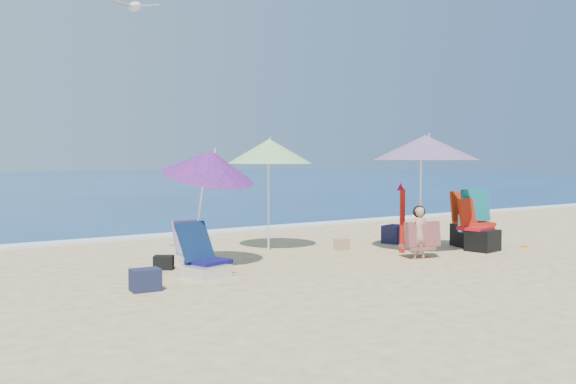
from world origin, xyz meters
TOP-DOWN VIEW (x-y plane):
  - ground at (0.00, 0.00)m, footprint 120.00×120.00m
  - foam at (0.00, 5.10)m, footprint 120.00×0.50m
  - umbrella_turquoise at (2.12, 0.37)m, footprint 2.29×2.29m
  - umbrella_striped at (0.06, 2.11)m, footprint 1.66×1.66m
  - umbrella_blue at (-1.61, 1.14)m, footprint 1.55×1.60m
  - furled_umbrella at (1.83, 0.62)m, footprint 0.16×0.21m
  - chair_navy at (-1.97, 0.62)m, footprint 0.73×0.83m
  - chair_rainbow at (-1.69, 1.57)m, footprint 0.51×0.63m
  - camp_chair_left at (3.14, -0.00)m, footprint 0.61×0.68m
  - camp_chair_right at (3.41, 0.43)m, footprint 0.84×0.79m
  - person_center at (1.63, 0.01)m, footprint 0.62×0.54m
  - bag_navy_a at (-3.01, 0.15)m, footprint 0.37×0.28m
  - bag_black_a at (-2.24, 1.40)m, footprint 0.35×0.32m
  - bag_tan at (1.16, 1.44)m, footprint 0.25×0.18m
  - bag_navy_b at (2.61, 1.59)m, footprint 0.53×0.46m
  - orange_item at (4.18, -0.18)m, footprint 0.23×0.13m
  - seagull at (-2.49, 1.78)m, footprint 0.72×0.34m

SIDE VIEW (x-z plane):
  - ground at x=0.00m, z-range 0.00..0.00m
  - orange_item at x=4.18m, z-range 0.00..0.03m
  - foam at x=0.00m, z-range 0.00..0.04m
  - bag_black_a at x=-2.24m, z-range 0.00..0.20m
  - bag_tan at x=1.16m, z-range 0.00..0.21m
  - bag_navy_a at x=-3.01m, z-range 0.00..0.27m
  - bag_navy_b at x=2.61m, z-range 0.00..0.34m
  - chair_rainbow at x=-1.69m, z-range -0.15..0.50m
  - chair_navy at x=-1.97m, z-range -0.17..0.56m
  - camp_chair_left at x=3.14m, z-range -0.18..0.74m
  - camp_chair_right at x=3.41m, z-range -0.15..0.93m
  - person_center at x=1.63m, z-range -0.01..0.84m
  - furled_umbrella at x=1.83m, z-range 0.06..1.27m
  - umbrella_blue at x=-1.61m, z-range 0.60..2.50m
  - umbrella_striped at x=0.06m, z-range 0.75..2.77m
  - umbrella_turquoise at x=2.12m, z-range 0.79..2.85m
  - seagull at x=-2.49m, z-range 3.79..3.92m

